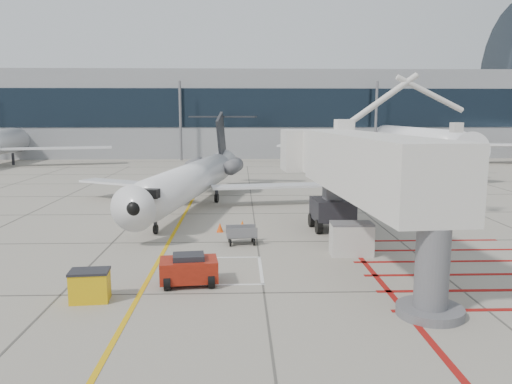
{
  "coord_description": "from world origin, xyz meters",
  "views": [
    {
      "loc": [
        -0.91,
        -22.89,
        7.01
      ],
      "look_at": [
        0.0,
        6.0,
        2.5
      ],
      "focal_mm": 35.0,
      "sensor_mm": 36.0,
      "label": 1
    }
  ],
  "objects_px": {
    "pushback_tug": "(189,269)",
    "regional_jet": "(184,164)",
    "jet_bridge": "(369,177)",
    "spill_bin": "(90,286)"
  },
  "relations": [
    {
      "from": "pushback_tug",
      "to": "spill_bin",
      "type": "bearing_deg",
      "value": -160.63
    },
    {
      "from": "jet_bridge",
      "to": "pushback_tug",
      "type": "xyz_separation_m",
      "value": [
        -8.28,
        -3.4,
        -3.36
      ]
    },
    {
      "from": "regional_jet",
      "to": "jet_bridge",
      "type": "distance_m",
      "value": 15.58
    },
    {
      "from": "spill_bin",
      "to": "pushback_tug",
      "type": "bearing_deg",
      "value": 20.81
    },
    {
      "from": "regional_jet",
      "to": "jet_bridge",
      "type": "relative_size",
      "value": 1.33
    },
    {
      "from": "spill_bin",
      "to": "jet_bridge",
      "type": "bearing_deg",
      "value": 18.13
    },
    {
      "from": "regional_jet",
      "to": "pushback_tug",
      "type": "relative_size",
      "value": 11.42
    },
    {
      "from": "regional_jet",
      "to": "pushback_tug",
      "type": "distance_m",
      "value": 15.62
    },
    {
      "from": "pushback_tug",
      "to": "regional_jet",
      "type": "bearing_deg",
      "value": 90.0
    },
    {
      "from": "jet_bridge",
      "to": "pushback_tug",
      "type": "relative_size",
      "value": 8.58
    }
  ]
}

